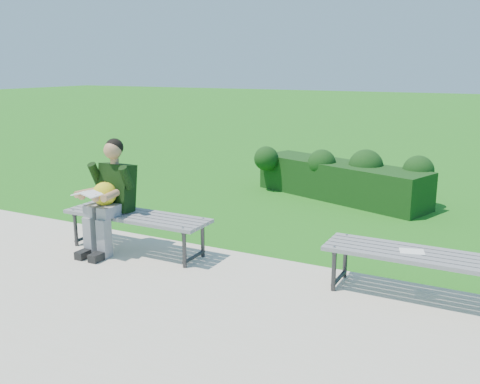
# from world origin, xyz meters

# --- Properties ---
(ground) EXTENTS (80.00, 80.00, 0.00)m
(ground) POSITION_xyz_m (0.00, 0.00, 0.00)
(ground) COLOR #297923
(ground) RESTS_ON ground
(walkway) EXTENTS (30.00, 3.50, 0.02)m
(walkway) POSITION_xyz_m (0.00, -1.75, 0.01)
(walkway) COLOR #A79B8E
(walkway) RESTS_ON ground
(hedge) EXTENTS (3.14, 1.70, 0.85)m
(hedge) POSITION_xyz_m (-0.04, 3.14, 0.37)
(hedge) COLOR #11380E
(hedge) RESTS_ON ground
(bench_left) EXTENTS (1.80, 0.50, 0.46)m
(bench_left) POSITION_xyz_m (-1.40, -0.52, 0.42)
(bench_left) COLOR gray
(bench_left) RESTS_ON walkway
(bench_right) EXTENTS (1.80, 0.50, 0.46)m
(bench_right) POSITION_xyz_m (1.77, -0.37, 0.42)
(bench_right) COLOR gray
(bench_right) RESTS_ON walkway
(seated_boy) EXTENTS (0.56, 0.76, 1.31)m
(seated_boy) POSITION_xyz_m (-1.70, -0.62, 0.71)
(seated_boy) COLOR slate
(seated_boy) RESTS_ON walkway
(paper_sheet) EXTENTS (0.25, 0.21, 0.01)m
(paper_sheet) POSITION_xyz_m (1.67, -0.37, 0.47)
(paper_sheet) COLOR white
(paper_sheet) RESTS_ON bench_right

